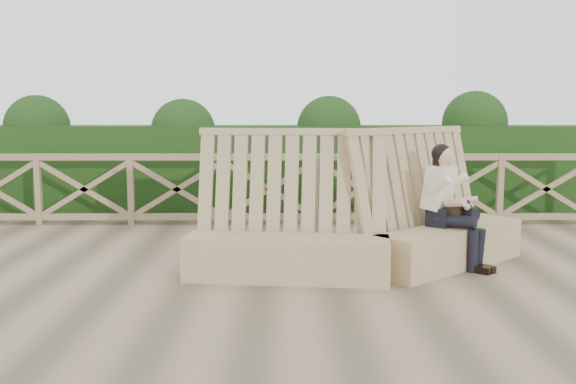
{
  "coord_description": "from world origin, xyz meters",
  "views": [
    {
      "loc": [
        0.25,
        -6.34,
        1.76
      ],
      "look_at": [
        0.28,
        0.4,
        0.9
      ],
      "focal_mm": 40.0,
      "sensor_mm": 36.0,
      "label": 1
    }
  ],
  "objects": [
    {
      "name": "woman",
      "position": [
        2.09,
        0.79,
        0.75
      ],
      "size": [
        0.79,
        0.77,
        1.39
      ],
      "rotation": [
        0.0,
        0.0,
        0.89
      ],
      "color": "black",
      "rests_on": "ground"
    },
    {
      "name": "ground",
      "position": [
        0.0,
        0.0,
        0.0
      ],
      "size": [
        60.0,
        60.0,
        0.0
      ],
      "primitive_type": "plane",
      "color": "brown",
      "rests_on": "ground"
    },
    {
      "name": "hedge",
      "position": [
        0.0,
        4.7,
        0.75
      ],
      "size": [
        12.0,
        1.2,
        1.5
      ],
      "primitive_type": "cube",
      "color": "black",
      "rests_on": "ground"
    },
    {
      "name": "guardrail",
      "position": [
        0.0,
        3.5,
        0.55
      ],
      "size": [
        10.1,
        0.09,
        1.1
      ],
      "color": "olive",
      "rests_on": "ground"
    },
    {
      "name": "bench",
      "position": [
        1.17,
        0.58,
        0.4
      ],
      "size": [
        3.91,
        2.01,
        1.59
      ],
      "rotation": [
        0.0,
        0.0,
        0.28
      ],
      "color": "#917B53",
      "rests_on": "ground"
    }
  ]
}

